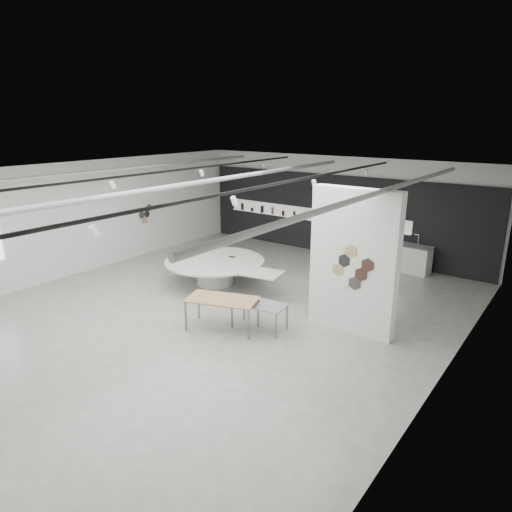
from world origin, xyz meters
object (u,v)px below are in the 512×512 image
Objects in this scene: kitchen_counter at (406,258)px; partition_column at (353,262)px; sample_table_stone at (259,305)px; display_island at (216,268)px; sample_table_wood at (222,301)px.

partition_column is at bearing -80.87° from kitchen_counter.
partition_column is 2.54× the size of sample_table_stone.
display_island is 6.67m from kitchen_counter.
sample_table_wood is (2.30, -2.39, 0.23)m from display_island.
partition_column is 3.38m from sample_table_wood.
sample_table_stone is at bearing -41.20° from display_island.
display_island is at bearing 133.94° from sample_table_wood.
partition_column is 1.86× the size of sample_table_wood.
sample_table_stone is at bearing 36.73° from sample_table_wood.
kitchen_counter reaches higher than display_island.
kitchen_counter is (1.38, 6.81, -0.15)m from sample_table_stone.
kitchen_counter is at bearing 73.86° from sample_table_wood.
kitchen_counter is (2.13, 7.37, -0.28)m from sample_table_wood.
kitchen_counter reaches higher than sample_table_stone.
sample_table_stone is at bearing -145.28° from partition_column.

